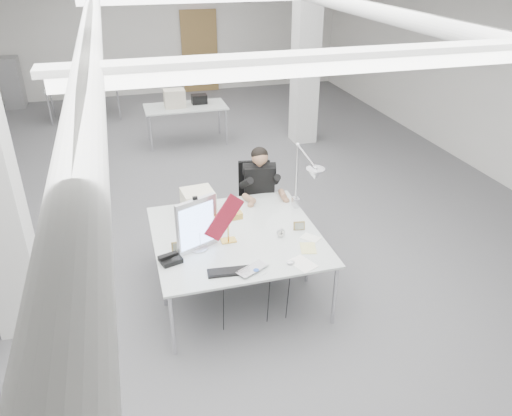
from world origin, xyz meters
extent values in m
cube|color=#545457|center=(0.00, 0.00, -0.01)|extent=(10.00, 14.00, 0.02)
cube|color=silver|center=(0.00, 7.01, 1.60)|extent=(10.00, 0.02, 3.20)
cube|color=silver|center=(5.01, 0.00, 1.60)|extent=(0.02, 14.00, 3.20)
cube|color=white|center=(2.50, 2.50, 1.60)|extent=(0.45, 0.45, 3.20)
cube|color=brown|center=(1.20, 6.94, 1.05)|extent=(0.95, 0.08, 2.10)
cube|color=white|center=(0.00, -4.00, 2.98)|extent=(2.80, 0.14, 0.08)
cube|color=silver|center=(0.00, -2.50, 0.74)|extent=(1.80, 0.90, 0.02)
cube|color=silver|center=(0.00, -1.60, 0.74)|extent=(1.80, 0.90, 0.02)
cube|color=silver|center=(0.20, 3.00, 0.74)|extent=(1.60, 0.80, 0.02)
cube|color=silver|center=(-1.80, 5.20, 0.74)|extent=(1.60, 0.80, 0.02)
cube|color=gray|center=(-3.50, 6.65, 0.60)|extent=(0.45, 0.55, 1.20)
cube|color=silver|center=(-0.45, -2.23, 1.05)|extent=(0.45, 0.23, 0.58)
cube|color=maroon|center=(-0.17, -2.26, 1.10)|extent=(0.46, 0.14, 0.51)
cube|color=black|center=(-0.23, -2.74, 0.77)|extent=(0.45, 0.19, 0.02)
imported|color=silver|center=(0.02, -2.81, 0.77)|extent=(0.40, 0.35, 0.03)
ellipsoid|color=silver|center=(0.39, -2.76, 0.77)|extent=(0.09, 0.06, 0.03)
cube|color=black|center=(-0.76, -2.39, 0.78)|extent=(0.25, 0.24, 0.05)
cube|color=#AA8F49|center=(-0.66, -2.21, 0.81)|extent=(0.14, 0.05, 0.11)
cube|color=olive|center=(0.70, -2.14, 0.81)|extent=(0.13, 0.05, 0.10)
cylinder|color=#ACADB1|center=(0.46, -2.23, 0.81)|extent=(0.10, 0.03, 0.09)
cube|color=white|center=(0.50, -2.79, 0.76)|extent=(0.28, 0.33, 0.01)
cube|color=#E3DF87|center=(0.66, -2.54, 0.76)|extent=(0.21, 0.26, 0.01)
cube|color=white|center=(0.76, -2.35, 0.76)|extent=(0.23, 0.24, 0.01)
cube|color=beige|center=(-0.32, -1.53, 0.92)|extent=(0.38, 0.36, 0.33)
camera|label=1|loc=(-1.07, -6.65, 3.59)|focal=35.00mm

